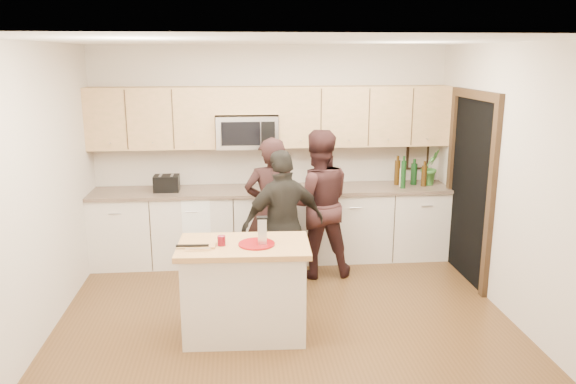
{
  "coord_description": "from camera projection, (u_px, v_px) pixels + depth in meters",
  "views": [
    {
      "loc": [
        -0.44,
        -5.18,
        2.58
      ],
      "look_at": [
        0.07,
        0.35,
        1.22
      ],
      "focal_mm": 35.0,
      "sensor_mm": 36.0,
      "label": 1
    }
  ],
  "objects": [
    {
      "name": "floor",
      "position": [
        284.0,
        317.0,
        5.66
      ],
      "size": [
        4.5,
        4.5,
        0.0
      ],
      "primitive_type": "plane",
      "color": "#55381D",
      "rests_on": "ground"
    },
    {
      "name": "room_shell",
      "position": [
        284.0,
        148.0,
        5.25
      ],
      "size": [
        4.52,
        4.02,
        2.71
      ],
      "color": "beige",
      "rests_on": "ground"
    },
    {
      "name": "back_cabinetry",
      "position": [
        273.0,
        224.0,
        7.18
      ],
      "size": [
        4.5,
        0.66,
        0.94
      ],
      "color": "beige",
      "rests_on": "ground"
    },
    {
      "name": "upper_cabinetry",
      "position": [
        274.0,
        115.0,
        7.0
      ],
      "size": [
        4.5,
        0.33,
        0.75
      ],
      "color": "tan",
      "rests_on": "ground"
    },
    {
      "name": "microwave",
      "position": [
        247.0,
        132.0,
        6.98
      ],
      "size": [
        0.76,
        0.41,
        0.4
      ],
      "color": "silver",
      "rests_on": "ground"
    },
    {
      "name": "doorway",
      "position": [
        470.0,
        182.0,
        6.46
      ],
      "size": [
        0.06,
        1.25,
        2.2
      ],
      "color": "black",
      "rests_on": "ground"
    },
    {
      "name": "framed_picture",
      "position": [
        417.0,
        155.0,
        7.45
      ],
      "size": [
        0.3,
        0.03,
        0.38
      ],
      "color": "black",
      "rests_on": "ground"
    },
    {
      "name": "dish_towel",
      "position": [
        196.0,
        205.0,
        6.84
      ],
      "size": [
        0.34,
        0.6,
        0.48
      ],
      "color": "white",
      "rests_on": "ground"
    },
    {
      "name": "island",
      "position": [
        245.0,
        289.0,
        5.23
      ],
      "size": [
        1.23,
        0.75,
        0.9
      ],
      "rotation": [
        0.0,
        0.0,
        -0.04
      ],
      "color": "beige",
      "rests_on": "ground"
    },
    {
      "name": "red_plate",
      "position": [
        257.0,
        244.0,
        5.1
      ],
      "size": [
        0.33,
        0.33,
        0.02
      ],
      "primitive_type": "cylinder",
      "color": "maroon",
      "rests_on": "island"
    },
    {
      "name": "box_grater",
      "position": [
        262.0,
        230.0,
        5.05
      ],
      "size": [
        0.09,
        0.07,
        0.25
      ],
      "color": "silver",
      "rests_on": "red_plate"
    },
    {
      "name": "drink_glass",
      "position": [
        221.0,
        241.0,
        5.07
      ],
      "size": [
        0.07,
        0.07,
        0.09
      ],
      "primitive_type": "cylinder",
      "color": "maroon",
      "rests_on": "island"
    },
    {
      "name": "cutting_board",
      "position": [
        203.0,
        245.0,
        5.06
      ],
      "size": [
        0.24,
        0.2,
        0.02
      ],
      "primitive_type": "cube",
      "rotation": [
        0.0,
        0.0,
        -0.04
      ],
      "color": "tan",
      "rests_on": "island"
    },
    {
      "name": "tongs",
      "position": [
        192.0,
        246.0,
        4.99
      ],
      "size": [
        0.29,
        0.04,
        0.02
      ],
      "primitive_type": "cube",
      "rotation": [
        0.0,
        0.0,
        -0.04
      ],
      "color": "black",
      "rests_on": "cutting_board"
    },
    {
      "name": "knife",
      "position": [
        198.0,
        249.0,
        4.93
      ],
      "size": [
        0.22,
        0.03,
        0.01
      ],
      "primitive_type": "cube",
      "rotation": [
        0.0,
        0.0,
        -0.04
      ],
      "color": "silver",
      "rests_on": "cutting_board"
    },
    {
      "name": "toaster",
      "position": [
        167.0,
        183.0,
        6.91
      ],
      "size": [
        0.31,
        0.23,
        0.2
      ],
      "color": "black",
      "rests_on": "back_cabinetry"
    },
    {
      "name": "bottle_cluster",
      "position": [
        408.0,
        172.0,
        7.18
      ],
      "size": [
        0.39,
        0.27,
        0.41
      ],
      "color": "#352109",
      "rests_on": "back_cabinetry"
    },
    {
      "name": "orchid",
      "position": [
        430.0,
        167.0,
        7.23
      ],
      "size": [
        0.31,
        0.29,
        0.46
      ],
      "primitive_type": "imported",
      "rotation": [
        0.0,
        0.0,
        0.39
      ],
      "color": "#397830",
      "rests_on": "back_cabinetry"
    },
    {
      "name": "woman_left",
      "position": [
        272.0,
        210.0,
        6.44
      ],
      "size": [
        0.63,
        0.42,
        1.69
      ],
      "primitive_type": "imported",
      "rotation": [
        0.0,
        0.0,
        3.11
      ],
      "color": "black",
      "rests_on": "ground"
    },
    {
      "name": "woman_center",
      "position": [
        317.0,
        204.0,
        6.59
      ],
      "size": [
        0.88,
        0.7,
        1.75
      ],
      "primitive_type": "imported",
      "rotation": [
        0.0,
        0.0,
        3.19
      ],
      "color": "black",
      "rests_on": "ground"
    },
    {
      "name": "woman_right",
      "position": [
        283.0,
        225.0,
        6.0
      ],
      "size": [
        1.03,
        0.69,
        1.62
      ],
      "primitive_type": "imported",
      "rotation": [
        0.0,
        0.0,
        3.49
      ],
      "color": "black",
      "rests_on": "ground"
    }
  ]
}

